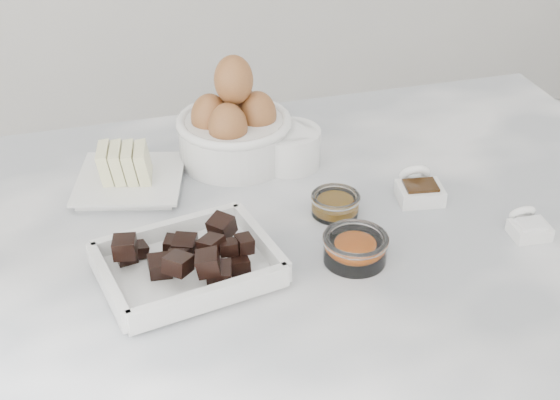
# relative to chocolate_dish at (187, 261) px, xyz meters

# --- Properties ---
(marble_slab) EXTENTS (1.20, 0.80, 0.04)m
(marble_slab) POSITION_rel_chocolate_dish_xyz_m (0.12, 0.05, -0.04)
(marble_slab) COLOR silver
(marble_slab) RESTS_ON cabinet
(chocolate_dish) EXTENTS (0.24, 0.20, 0.06)m
(chocolate_dish) POSITION_rel_chocolate_dish_xyz_m (0.00, 0.00, 0.00)
(chocolate_dish) COLOR white
(chocolate_dish) RESTS_ON marble_slab
(butter_plate) EXTENTS (0.18, 0.18, 0.06)m
(butter_plate) POSITION_rel_chocolate_dish_xyz_m (-0.05, 0.23, -0.00)
(butter_plate) COLOR white
(butter_plate) RESTS_ON marble_slab
(sugar_ramekin) EXTENTS (0.10, 0.10, 0.06)m
(sugar_ramekin) POSITION_rel_chocolate_dish_xyz_m (0.20, 0.23, 0.01)
(sugar_ramekin) COLOR white
(sugar_ramekin) RESTS_ON marble_slab
(egg_bowl) EXTENTS (0.18, 0.18, 0.17)m
(egg_bowl) POSITION_rel_chocolate_dish_xyz_m (0.12, 0.27, 0.03)
(egg_bowl) COLOR white
(egg_bowl) RESTS_ON marble_slab
(honey_bowl) EXTENTS (0.07, 0.07, 0.03)m
(honey_bowl) POSITION_rel_chocolate_dish_xyz_m (0.22, 0.08, -0.01)
(honey_bowl) COLOR white
(honey_bowl) RESTS_ON marble_slab
(zest_bowl) EXTENTS (0.08, 0.08, 0.04)m
(zest_bowl) POSITION_rel_chocolate_dish_xyz_m (0.21, -0.02, -0.00)
(zest_bowl) COLOR white
(zest_bowl) RESTS_ON marble_slab
(vanilla_spoon) EXTENTS (0.07, 0.08, 0.05)m
(vanilla_spoon) POSITION_rel_chocolate_dish_xyz_m (0.35, 0.09, -0.01)
(vanilla_spoon) COLOR white
(vanilla_spoon) RESTS_ON marble_slab
(salt_spoon) EXTENTS (0.05, 0.06, 0.04)m
(salt_spoon) POSITION_rel_chocolate_dish_xyz_m (0.45, -0.03, -0.01)
(salt_spoon) COLOR white
(salt_spoon) RESTS_ON marble_slab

